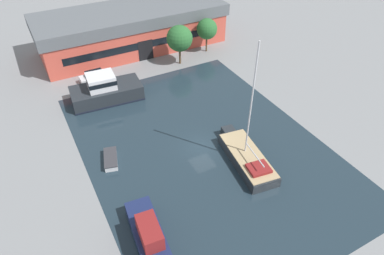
% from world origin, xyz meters
% --- Properties ---
extents(ground_plane, '(440.00, 440.00, 0.00)m').
position_xyz_m(ground_plane, '(0.00, 0.00, 0.00)').
color(ground_plane, gray).
extents(water_canal, '(24.75, 34.08, 0.01)m').
position_xyz_m(water_canal, '(0.00, 0.00, 0.00)').
color(water_canal, '#1E2D38').
rests_on(water_canal, ground).
extents(warehouse_building, '(30.40, 11.17, 6.40)m').
position_xyz_m(warehouse_building, '(2.44, 27.80, 3.24)').
color(warehouse_building, '#C64C3D').
rests_on(warehouse_building, ground).
extents(quay_tree_near_building, '(3.92, 3.92, 6.10)m').
position_xyz_m(quay_tree_near_building, '(6.58, 18.72, 4.13)').
color(quay_tree_near_building, brown).
rests_on(quay_tree_near_building, ground).
extents(quay_tree_by_water, '(3.30, 3.30, 5.49)m').
position_xyz_m(quay_tree_by_water, '(12.33, 20.48, 3.83)').
color(quay_tree_by_water, brown).
rests_on(quay_tree_by_water, ground).
extents(parked_car, '(4.55, 1.80, 1.62)m').
position_xyz_m(parked_car, '(-6.44, 19.55, 0.82)').
color(parked_car, silver).
rests_on(parked_car, ground).
extents(sailboat_moored, '(4.16, 9.67, 13.48)m').
position_xyz_m(sailboat_moored, '(2.89, -4.17, 0.68)').
color(sailboat_moored, '#23282D').
rests_on(sailboat_moored, water_canal).
extents(motor_cruiser, '(9.44, 4.93, 3.75)m').
position_xyz_m(motor_cruiser, '(-6.52, 14.32, 1.38)').
color(motor_cruiser, '#23282D').
rests_on(motor_cruiser, water_canal).
extents(small_dinghy, '(2.16, 3.44, 0.70)m').
position_xyz_m(small_dinghy, '(-9.72, 2.60, 0.36)').
color(small_dinghy, silver).
rests_on(small_dinghy, water_canal).
extents(cabin_boat, '(3.00, 7.72, 2.92)m').
position_xyz_m(cabin_boat, '(-9.88, -8.47, 1.05)').
color(cabin_boat, '#19234C').
rests_on(cabin_boat, water_canal).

